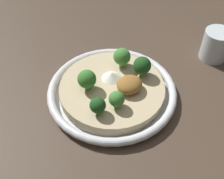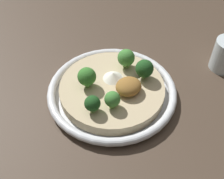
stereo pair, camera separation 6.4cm
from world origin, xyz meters
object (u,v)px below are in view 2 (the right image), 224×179
(broccoli_back_right, at_px, (92,104))
(broccoli_left, at_px, (126,58))
(broccoli_back_left, at_px, (144,69))
(broccoli_right, at_px, (87,77))
(broccoli_back, at_px, (112,99))
(risotto_bowl, at_px, (112,91))

(broccoli_back_right, bearing_deg, broccoli_left, -148.22)
(broccoli_back_left, distance_m, broccoli_right, 0.13)
(broccoli_back, bearing_deg, broccoli_right, -77.64)
(broccoli_back_right, bearing_deg, broccoli_back, 165.82)
(risotto_bowl, distance_m, broccoli_right, 0.07)
(broccoli_left, xyz_separation_m, broccoli_right, (0.11, 0.01, 0.00))
(broccoli_left, xyz_separation_m, broccoli_back_left, (-0.02, 0.05, 0.00))
(broccoli_right, bearing_deg, broccoli_back_right, 71.85)
(broccoli_back_left, xyz_separation_m, broccoli_right, (0.12, -0.04, -0.00))
(risotto_bowl, xyz_separation_m, broccoli_back, (0.03, 0.05, 0.04))
(broccoli_back, height_order, broccoli_back_right, same)
(broccoli_back_right, bearing_deg, risotto_bowl, -148.80)
(broccoli_right, xyz_separation_m, broccoli_back_right, (0.02, 0.07, -0.01))
(risotto_bowl, relative_size, broccoli_left, 6.05)
(risotto_bowl, bearing_deg, broccoli_right, -30.01)
(broccoli_back_left, relative_size, broccoli_back_right, 1.23)
(broccoli_back, relative_size, broccoli_back_right, 1.00)
(risotto_bowl, relative_size, broccoli_right, 5.97)
(broccoli_right, distance_m, broccoli_back_right, 0.07)
(broccoli_back, bearing_deg, risotto_bowl, -119.44)
(risotto_bowl, xyz_separation_m, broccoli_right, (0.05, -0.03, 0.04))
(broccoli_back_left, bearing_deg, broccoli_right, -18.64)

